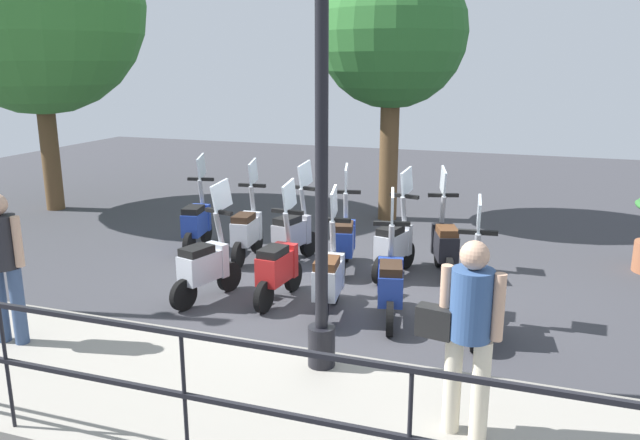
% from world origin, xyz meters
% --- Properties ---
extents(ground_plane, '(28.00, 28.00, 0.00)m').
position_xyz_m(ground_plane, '(0.00, 0.00, 0.00)').
color(ground_plane, '#38383D').
extents(promenade_walkway, '(2.20, 20.00, 0.15)m').
position_xyz_m(promenade_walkway, '(-3.15, 0.00, 0.07)').
color(promenade_walkway, gray).
rests_on(promenade_walkway, ground_plane).
extents(fence_railing, '(0.04, 16.03, 1.07)m').
position_xyz_m(fence_railing, '(-4.20, 0.00, 0.91)').
color(fence_railing, black).
rests_on(fence_railing, promenade_walkway).
extents(lamp_post_near, '(0.26, 0.90, 4.49)m').
position_xyz_m(lamp_post_near, '(-2.40, -0.41, 2.15)').
color(lamp_post_near, black).
rests_on(lamp_post_near, promenade_walkway).
extents(pedestrian_with_bag, '(0.37, 0.66, 1.59)m').
position_xyz_m(pedestrian_with_bag, '(-3.12, -1.82, 1.08)').
color(pedestrian_with_bag, beige).
rests_on(pedestrian_with_bag, promenade_walkway).
extents(pedestrian_distant, '(0.35, 0.49, 1.59)m').
position_xyz_m(pedestrian_distant, '(-2.96, 2.82, 1.08)').
color(pedestrian_distant, '#384C70').
rests_on(pedestrian_distant, promenade_walkway).
extents(tree_large, '(4.23, 4.23, 6.19)m').
position_xyz_m(tree_large, '(2.63, 7.20, 4.06)').
color(tree_large, brown).
rests_on(tree_large, ground_plane).
extents(tree_distant, '(2.77, 2.77, 4.92)m').
position_xyz_m(tree_distant, '(4.06, 0.43, 3.50)').
color(tree_distant, brown).
rests_on(tree_distant, ground_plane).
extents(scooter_near_0, '(1.23, 0.44, 1.54)m').
position_xyz_m(scooter_near_0, '(-0.88, -1.70, 0.48)').
color(scooter_near_0, black).
rests_on(scooter_near_0, ground_plane).
extents(scooter_near_1, '(1.22, 0.50, 1.54)m').
position_xyz_m(scooter_near_1, '(-0.81, -0.72, 0.48)').
color(scooter_near_1, black).
rests_on(scooter_near_1, ground_plane).
extents(scooter_near_2, '(1.23, 0.45, 1.54)m').
position_xyz_m(scooter_near_2, '(-0.87, 0.02, 0.48)').
color(scooter_near_2, black).
rests_on(scooter_near_2, ground_plane).
extents(scooter_near_3, '(1.23, 0.44, 1.54)m').
position_xyz_m(scooter_near_3, '(-0.65, 0.77, 0.48)').
color(scooter_near_3, black).
rests_on(scooter_near_3, ground_plane).
extents(scooter_near_4, '(1.21, 0.53, 1.54)m').
position_xyz_m(scooter_near_4, '(-0.93, 1.66, 0.48)').
color(scooter_near_4, black).
rests_on(scooter_near_4, ground_plane).
extents(scooter_far_0, '(1.19, 0.55, 1.54)m').
position_xyz_m(scooter_far_0, '(1.04, -1.10, 0.48)').
color(scooter_far_0, black).
rests_on(scooter_far_0, ground_plane).
extents(scooter_far_1, '(1.21, 0.52, 1.54)m').
position_xyz_m(scooter_far_1, '(0.80, -0.42, 0.48)').
color(scooter_far_1, black).
rests_on(scooter_far_1, ground_plane).
extents(scooter_far_2, '(1.22, 0.50, 1.54)m').
position_xyz_m(scooter_far_2, '(0.80, 0.33, 0.48)').
color(scooter_far_2, black).
rests_on(scooter_far_2, ground_plane).
extents(scooter_far_3, '(1.21, 0.51, 1.54)m').
position_xyz_m(scooter_far_3, '(0.88, 1.17, 0.48)').
color(scooter_far_3, black).
rests_on(scooter_far_3, ground_plane).
extents(scooter_far_4, '(1.23, 0.44, 1.54)m').
position_xyz_m(scooter_far_4, '(0.80, 1.90, 0.48)').
color(scooter_far_4, black).
rests_on(scooter_far_4, ground_plane).
extents(scooter_far_5, '(1.22, 0.48, 1.54)m').
position_xyz_m(scooter_far_5, '(1.01, 2.90, 0.48)').
color(scooter_far_5, black).
rests_on(scooter_far_5, ground_plane).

